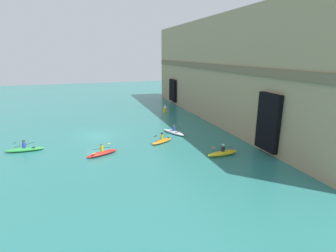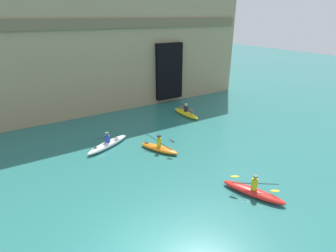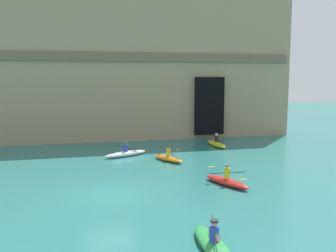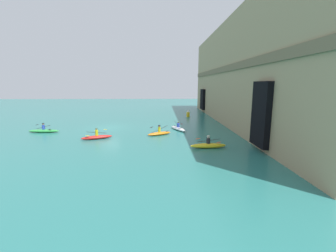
{
  "view_description": "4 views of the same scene",
  "coord_description": "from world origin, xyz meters",
  "px_view_note": "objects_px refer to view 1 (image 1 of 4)",
  "views": [
    {
      "loc": [
        30.7,
        -1.07,
        9.44
      ],
      "look_at": [
        4.67,
        7.41,
        1.84
      ],
      "focal_mm": 28.0,
      "sensor_mm": 36.0,
      "label": 1
    },
    {
      "loc": [
        -2.86,
        -6.74,
        8.37
      ],
      "look_at": [
        6.21,
        8.0,
        1.0
      ],
      "focal_mm": 28.0,
      "sensor_mm": 36.0,
      "label": 2
    },
    {
      "loc": [
        -1.43,
        -18.4,
        5.89
      ],
      "look_at": [
        4.89,
        7.53,
        2.4
      ],
      "focal_mm": 40.0,
      "sensor_mm": 36.0,
      "label": 3
    },
    {
      "loc": [
        29.47,
        7.06,
        5.64
      ],
      "look_at": [
        6.92,
        7.63,
        1.45
      ],
      "focal_mm": 24.0,
      "sensor_mm": 36.0,
      "label": 4
    }
  ],
  "objects_px": {
    "kayak_red": "(102,153)",
    "kayak_orange": "(162,141)",
    "kayak_green": "(25,149)",
    "kayak_white": "(174,132)",
    "kayak_yellow": "(223,153)",
    "marker_buoy": "(165,109)"
  },
  "relations": [
    {
      "from": "kayak_white",
      "to": "kayak_red",
      "type": "relative_size",
      "value": 1.1
    },
    {
      "from": "kayak_white",
      "to": "kayak_yellow",
      "type": "xyz_separation_m",
      "value": [
        8.03,
        2.14,
        0.02
      ]
    },
    {
      "from": "kayak_orange",
      "to": "kayak_green",
      "type": "distance_m",
      "value": 13.9
    },
    {
      "from": "kayak_red",
      "to": "marker_buoy",
      "type": "height_order",
      "value": "marker_buoy"
    },
    {
      "from": "kayak_white",
      "to": "kayak_yellow",
      "type": "relative_size",
      "value": 1.06
    },
    {
      "from": "kayak_orange",
      "to": "kayak_red",
      "type": "bearing_deg",
      "value": 166.93
    },
    {
      "from": "kayak_white",
      "to": "kayak_yellow",
      "type": "height_order",
      "value": "kayak_yellow"
    },
    {
      "from": "kayak_yellow",
      "to": "kayak_orange",
      "type": "xyz_separation_m",
      "value": [
        -5.32,
        -4.47,
        -0.03
      ]
    },
    {
      "from": "kayak_red",
      "to": "kayak_green",
      "type": "relative_size",
      "value": 0.88
    },
    {
      "from": "kayak_white",
      "to": "marker_buoy",
      "type": "distance_m",
      "value": 12.06
    },
    {
      "from": "kayak_red",
      "to": "kayak_orange",
      "type": "height_order",
      "value": "kayak_red"
    },
    {
      "from": "kayak_white",
      "to": "kayak_green",
      "type": "height_order",
      "value": "kayak_green"
    },
    {
      "from": "marker_buoy",
      "to": "kayak_white",
      "type": "bearing_deg",
      "value": -12.33
    },
    {
      "from": "kayak_red",
      "to": "kayak_orange",
      "type": "bearing_deg",
      "value": -8.2
    },
    {
      "from": "kayak_red",
      "to": "kayak_orange",
      "type": "relative_size",
      "value": 1.12
    },
    {
      "from": "kayak_orange",
      "to": "kayak_green",
      "type": "relative_size",
      "value": 0.78
    },
    {
      "from": "kayak_red",
      "to": "kayak_yellow",
      "type": "relative_size",
      "value": 0.97
    },
    {
      "from": "kayak_white",
      "to": "marker_buoy",
      "type": "xyz_separation_m",
      "value": [
        -11.77,
        2.57,
        0.36
      ]
    },
    {
      "from": "kayak_white",
      "to": "kayak_green",
      "type": "relative_size",
      "value": 0.96
    },
    {
      "from": "kayak_green",
      "to": "kayak_orange",
      "type": "bearing_deg",
      "value": 173.98
    },
    {
      "from": "kayak_white",
      "to": "kayak_orange",
      "type": "xyz_separation_m",
      "value": [
        2.71,
        -2.33,
        -0.01
      ]
    },
    {
      "from": "kayak_green",
      "to": "marker_buoy",
      "type": "bearing_deg",
      "value": -144.44
    }
  ]
}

